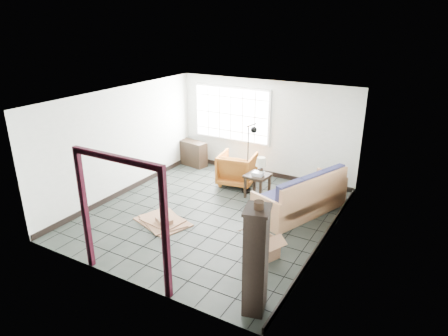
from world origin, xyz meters
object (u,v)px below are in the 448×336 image
Objects in this scene: side_table at (258,179)px; tall_shelf at (256,260)px; armchair at (237,167)px; futon_sofa at (303,199)px.

side_table is 0.35× the size of tall_shelf.
tall_shelf is (2.48, -4.10, 0.40)m from armchair.
side_table is (-1.24, 0.29, 0.12)m from futon_sofa.
armchair is 4.81m from tall_shelf.
futon_sofa is 1.42× the size of tall_shelf.
futon_sofa is at bearing 82.08° from tall_shelf.
futon_sofa is 2.19m from armchair.
armchair is 1.57× the size of side_table.
side_table is 4.01m from tall_shelf.
tall_shelf is (1.67, -3.62, 0.38)m from side_table.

